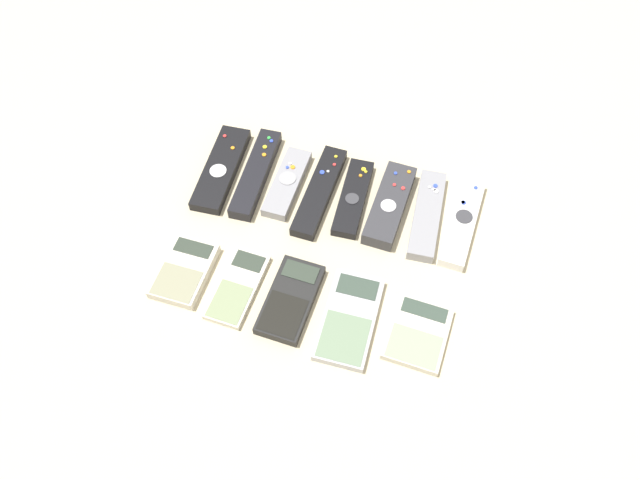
{
  "coord_description": "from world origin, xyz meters",
  "views": [
    {
      "loc": [
        0.16,
        -0.53,
        0.9
      ],
      "look_at": [
        0.0,
        0.02,
        0.01
      ],
      "focal_mm": 35.0,
      "sensor_mm": 36.0,
      "label": 1
    }
  ],
  "objects_px": {
    "remote_6": "(427,215)",
    "calculator_2": "(290,299)",
    "remote_0": "(221,169)",
    "calculator_1": "(238,287)",
    "remote_1": "(256,174)",
    "remote_3": "(320,192)",
    "calculator_4": "(418,333)",
    "calculator_0": "(184,271)",
    "remote_4": "(353,198)",
    "remote_5": "(390,205)",
    "remote_7": "(462,222)",
    "remote_2": "(287,183)",
    "calculator_3": "(349,319)"
  },
  "relations": [
    {
      "from": "remote_7",
      "to": "calculator_1",
      "type": "xyz_separation_m",
      "value": [
        -0.33,
        -0.23,
        -0.0
      ]
    },
    {
      "from": "calculator_0",
      "to": "calculator_1",
      "type": "relative_size",
      "value": 0.85
    },
    {
      "from": "remote_2",
      "to": "calculator_3",
      "type": "bearing_deg",
      "value": -51.11
    },
    {
      "from": "remote_2",
      "to": "calculator_2",
      "type": "relative_size",
      "value": 1.05
    },
    {
      "from": "remote_2",
      "to": "calculator_2",
      "type": "distance_m",
      "value": 0.24
    },
    {
      "from": "calculator_3",
      "to": "remote_2",
      "type": "bearing_deg",
      "value": 126.77
    },
    {
      "from": "remote_0",
      "to": "calculator_2",
      "type": "relative_size",
      "value": 1.33
    },
    {
      "from": "remote_3",
      "to": "calculator_3",
      "type": "xyz_separation_m",
      "value": [
        0.12,
        -0.23,
        -0.0
      ]
    },
    {
      "from": "remote_4",
      "to": "calculator_1",
      "type": "relative_size",
      "value": 1.17
    },
    {
      "from": "remote_2",
      "to": "calculator_2",
      "type": "bearing_deg",
      "value": -69.65
    },
    {
      "from": "remote_5",
      "to": "calculator_4",
      "type": "height_order",
      "value": "remote_5"
    },
    {
      "from": "remote_7",
      "to": "calculator_0",
      "type": "height_order",
      "value": "remote_7"
    },
    {
      "from": "remote_1",
      "to": "remote_6",
      "type": "bearing_deg",
      "value": -2.48
    },
    {
      "from": "remote_2",
      "to": "remote_3",
      "type": "xyz_separation_m",
      "value": [
        0.06,
        -0.0,
        0.0
      ]
    },
    {
      "from": "remote_6",
      "to": "calculator_2",
      "type": "distance_m",
      "value": 0.29
    },
    {
      "from": "remote_5",
      "to": "calculator_4",
      "type": "distance_m",
      "value": 0.24
    },
    {
      "from": "remote_3",
      "to": "calculator_1",
      "type": "xyz_separation_m",
      "value": [
        -0.07,
        -0.22,
        -0.0
      ]
    },
    {
      "from": "remote_6",
      "to": "calculator_1",
      "type": "height_order",
      "value": "remote_6"
    },
    {
      "from": "remote_0",
      "to": "calculator_1",
      "type": "bearing_deg",
      "value": -65.46
    },
    {
      "from": "calculator_1",
      "to": "remote_2",
      "type": "bearing_deg",
      "value": 89.68
    },
    {
      "from": "remote_1",
      "to": "remote_4",
      "type": "relative_size",
      "value": 1.2
    },
    {
      "from": "remote_3",
      "to": "calculator_2",
      "type": "height_order",
      "value": "remote_3"
    },
    {
      "from": "remote_6",
      "to": "calculator_1",
      "type": "distance_m",
      "value": 0.35
    },
    {
      "from": "calculator_0",
      "to": "calculator_4",
      "type": "distance_m",
      "value": 0.39
    },
    {
      "from": "calculator_0",
      "to": "calculator_2",
      "type": "xyz_separation_m",
      "value": [
        0.18,
        -0.0,
        0.0
      ]
    },
    {
      "from": "remote_6",
      "to": "calculator_4",
      "type": "height_order",
      "value": "remote_6"
    },
    {
      "from": "remote_5",
      "to": "calculator_0",
      "type": "bearing_deg",
      "value": -140.1
    },
    {
      "from": "calculator_4",
      "to": "remote_2",
      "type": "bearing_deg",
      "value": 145.05
    },
    {
      "from": "remote_2",
      "to": "remote_6",
      "type": "height_order",
      "value": "remote_6"
    },
    {
      "from": "remote_4",
      "to": "remote_7",
      "type": "bearing_deg",
      "value": -2.15
    },
    {
      "from": "remote_0",
      "to": "remote_2",
      "type": "relative_size",
      "value": 1.27
    },
    {
      "from": "remote_7",
      "to": "calculator_0",
      "type": "xyz_separation_m",
      "value": [
        -0.42,
        -0.22,
        -0.0
      ]
    },
    {
      "from": "remote_3",
      "to": "remote_5",
      "type": "bearing_deg",
      "value": 3.66
    },
    {
      "from": "remote_4",
      "to": "remote_7",
      "type": "xyz_separation_m",
      "value": [
        0.19,
        0.0,
        0.0
      ]
    },
    {
      "from": "remote_0",
      "to": "calculator_4",
      "type": "distance_m",
      "value": 0.47
    },
    {
      "from": "remote_5",
      "to": "calculator_3",
      "type": "height_order",
      "value": "remote_5"
    },
    {
      "from": "remote_4",
      "to": "calculator_4",
      "type": "height_order",
      "value": "remote_4"
    },
    {
      "from": "remote_7",
      "to": "calculator_3",
      "type": "distance_m",
      "value": 0.27
    },
    {
      "from": "remote_7",
      "to": "calculator_2",
      "type": "distance_m",
      "value": 0.33
    },
    {
      "from": "remote_4",
      "to": "calculator_3",
      "type": "bearing_deg",
      "value": -79.11
    },
    {
      "from": "remote_2",
      "to": "calculator_4",
      "type": "relative_size",
      "value": 1.3
    },
    {
      "from": "remote_5",
      "to": "calculator_4",
      "type": "bearing_deg",
      "value": -63.86
    },
    {
      "from": "calculator_0",
      "to": "calculator_2",
      "type": "relative_size",
      "value": 0.83
    },
    {
      "from": "remote_1",
      "to": "remote_3",
      "type": "relative_size",
      "value": 0.99
    },
    {
      "from": "remote_5",
      "to": "calculator_4",
      "type": "relative_size",
      "value": 1.47
    },
    {
      "from": "calculator_2",
      "to": "remote_6",
      "type": "bearing_deg",
      "value": 54.06
    },
    {
      "from": "remote_3",
      "to": "calculator_0",
      "type": "height_order",
      "value": "remote_3"
    },
    {
      "from": "calculator_1",
      "to": "calculator_4",
      "type": "xyz_separation_m",
      "value": [
        0.3,
        0.0,
        0.0
      ]
    },
    {
      "from": "remote_0",
      "to": "calculator_2",
      "type": "bearing_deg",
      "value": -50.0
    },
    {
      "from": "remote_1",
      "to": "remote_2",
      "type": "distance_m",
      "value": 0.06
    }
  ]
}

